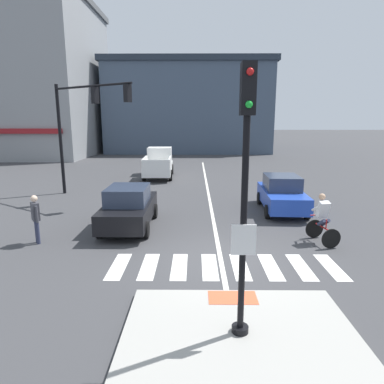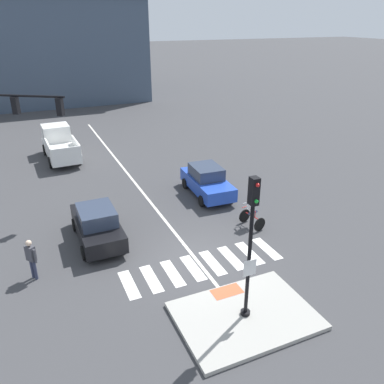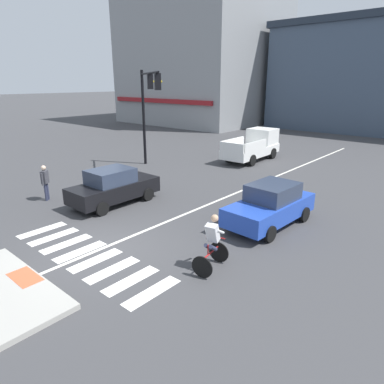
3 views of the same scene
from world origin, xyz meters
The scene contains 21 objects.
ground_plane centered at (0.00, 0.00, 0.00)m, with size 300.00×300.00×0.00m, color #3D3D3F.
traffic_island centered at (0.00, -3.77, 0.07)m, with size 4.48×3.21×0.15m, color #A3A099.
tactile_pad_front centered at (0.00, -2.52, 0.15)m, with size 1.10×0.60×0.01m, color #DB5B38.
signal_pole centered at (0.00, -3.78, 3.07)m, with size 0.44×0.38×4.86m.
crosswalk_stripe_a centered at (-3.04, -0.53, 0.00)m, with size 0.44×1.80×0.01m, color silver.
crosswalk_stripe_b centered at (-2.17, -0.53, 0.00)m, with size 0.44×1.80×0.01m, color silver.
crosswalk_stripe_c centered at (-1.30, -0.53, 0.00)m, with size 0.44×1.80×0.01m, color silver.
crosswalk_stripe_d centered at (-0.43, -0.53, 0.00)m, with size 0.44×1.80×0.01m, color silver.
crosswalk_stripe_e centered at (0.43, -0.53, 0.00)m, with size 0.44×1.80×0.01m, color silver.
crosswalk_stripe_f centered at (1.30, -0.53, 0.00)m, with size 0.44×1.80×0.01m, color silver.
crosswalk_stripe_g centered at (2.17, -0.53, 0.00)m, with size 0.44×1.80×0.01m, color silver.
crosswalk_stripe_h centered at (3.04, -0.53, 0.00)m, with size 0.44×1.80×0.01m, color silver.
lane_centre_line centered at (-0.08, 10.00, 0.00)m, with size 0.14×28.00×0.01m, color silver.
traffic_light_mast centered at (-6.83, 8.38, 4.24)m, with size 4.75×3.11×6.03m.
building_corner_left centered at (-21.94, 32.00, 8.91)m, with size 18.36×16.68×17.78m.
building_corner_right centered at (-1.71, 41.00, 5.86)m, with size 21.52×18.95×11.69m.
car_black_westbound_near centered at (-3.41, 3.08, 0.81)m, with size 1.86×4.11×1.64m.
car_blue_eastbound_mid centered at (3.13, 5.58, 0.81)m, with size 2.01×4.18×1.64m.
pickup_truck_white_westbound_distant centered at (-3.54, 15.38, 0.98)m, with size 2.19×5.16×2.08m.
cyclist centered at (3.47, 1.49, 0.87)m, with size 0.84×1.19×1.68m.
pedestrian_at_curb_left centered at (-6.20, 1.30, 0.98)m, with size 0.39×0.47×1.67m.
Camera 1 is at (-0.86, -9.46, 4.08)m, focal length 31.35 mm.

